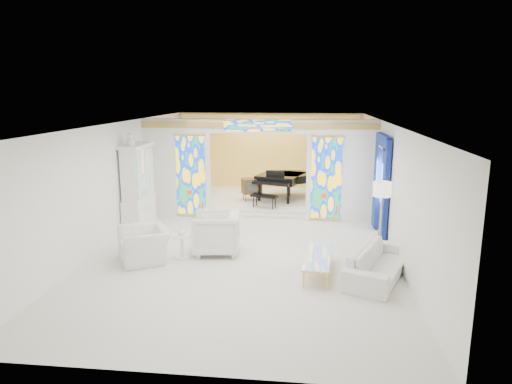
# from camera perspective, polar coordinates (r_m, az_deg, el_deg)

# --- Properties ---
(floor) EXTENTS (12.00, 12.00, 0.00)m
(floor) POSITION_cam_1_polar(r_m,az_deg,el_deg) (12.07, -0.75, -5.81)
(floor) COLOR silver
(floor) RESTS_ON ground
(ceiling) EXTENTS (7.00, 12.00, 0.02)m
(ceiling) POSITION_cam_1_polar(r_m,az_deg,el_deg) (11.50, -0.79, 8.55)
(ceiling) COLOR silver
(ceiling) RESTS_ON wall_back
(wall_back) EXTENTS (7.00, 0.02, 3.00)m
(wall_back) POSITION_cam_1_polar(r_m,az_deg,el_deg) (17.59, 1.64, 4.95)
(wall_back) COLOR white
(wall_back) RESTS_ON floor
(wall_front) EXTENTS (7.00, 0.02, 3.00)m
(wall_front) POSITION_cam_1_polar(r_m,az_deg,el_deg) (6.01, -7.93, -9.86)
(wall_front) COLOR white
(wall_front) RESTS_ON floor
(wall_left) EXTENTS (0.02, 12.00, 3.00)m
(wall_left) POSITION_cam_1_polar(r_m,az_deg,el_deg) (12.60, -16.77, 1.48)
(wall_left) COLOR white
(wall_left) RESTS_ON floor
(wall_right) EXTENTS (0.02, 12.00, 3.00)m
(wall_right) POSITION_cam_1_polar(r_m,az_deg,el_deg) (11.79, 16.37, 0.79)
(wall_right) COLOR white
(wall_right) RESTS_ON floor
(partition_wall) EXTENTS (7.00, 0.22, 3.00)m
(partition_wall) POSITION_cam_1_polar(r_m,az_deg,el_deg) (13.62, 0.26, 3.44)
(partition_wall) COLOR white
(partition_wall) RESTS_ON floor
(stained_glass_left) EXTENTS (0.90, 0.04, 2.40)m
(stained_glass_left) POSITION_cam_1_polar(r_m,az_deg,el_deg) (13.93, -8.12, 2.05)
(stained_glass_left) COLOR gold
(stained_glass_left) RESTS_ON partition_wall
(stained_glass_right) EXTENTS (0.90, 0.04, 2.40)m
(stained_glass_right) POSITION_cam_1_polar(r_m,az_deg,el_deg) (13.51, 8.81, 1.71)
(stained_glass_right) COLOR gold
(stained_glass_right) RESTS_ON partition_wall
(stained_glass_transom) EXTENTS (2.00, 0.04, 0.34)m
(stained_glass_transom) POSITION_cam_1_polar(r_m,az_deg,el_deg) (13.38, 0.22, 8.31)
(stained_glass_transom) COLOR gold
(stained_glass_transom) RESTS_ON partition_wall
(alcove_platform) EXTENTS (6.80, 3.80, 0.18)m
(alcove_platform) POSITION_cam_1_polar(r_m,az_deg,el_deg) (15.97, 1.05, -0.95)
(alcove_platform) COLOR silver
(alcove_platform) RESTS_ON floor
(gold_curtain_back) EXTENTS (6.70, 0.10, 2.90)m
(gold_curtain_back) POSITION_cam_1_polar(r_m,az_deg,el_deg) (17.47, 1.61, 4.90)
(gold_curtain_back) COLOR #E8B950
(gold_curtain_back) RESTS_ON wall_back
(chandelier) EXTENTS (0.48, 0.48, 0.30)m
(chandelier) POSITION_cam_1_polar(r_m,az_deg,el_deg) (15.48, 1.80, 7.85)
(chandelier) COLOR gold
(chandelier) RESTS_ON ceiling
(blue_drapes) EXTENTS (0.14, 1.85, 2.65)m
(blue_drapes) POSITION_cam_1_polar(r_m,az_deg,el_deg) (12.44, 15.39, 1.79)
(blue_drapes) COLOR navy
(blue_drapes) RESTS_ON wall_right
(china_cabinet) EXTENTS (0.56, 1.46, 2.72)m
(china_cabinet) POSITION_cam_1_polar(r_m,az_deg,el_deg) (13.10, -14.53, 0.54)
(china_cabinet) COLOR white
(china_cabinet) RESTS_ON floor
(armchair_left) EXTENTS (1.46, 1.51, 0.76)m
(armchair_left) POSITION_cam_1_polar(r_m,az_deg,el_deg) (10.73, -13.83, -6.40)
(armchair_left) COLOR white
(armchair_left) RESTS_ON floor
(armchair_right) EXTENTS (1.21, 1.18, 0.99)m
(armchair_right) POSITION_cam_1_polar(r_m,az_deg,el_deg) (10.91, -5.00, -5.11)
(armchair_right) COLOR white
(armchair_right) RESTS_ON floor
(sofa) EXTENTS (1.67, 2.42, 0.66)m
(sofa) POSITION_cam_1_polar(r_m,az_deg,el_deg) (9.83, 15.04, -8.52)
(sofa) COLOR white
(sofa) RESTS_ON floor
(side_table) EXTENTS (0.57, 0.57, 0.56)m
(side_table) POSITION_cam_1_polar(r_m,az_deg,el_deg) (10.70, -9.28, -6.30)
(side_table) COLOR white
(side_table) RESTS_ON floor
(vase) EXTENTS (0.17, 0.17, 0.17)m
(vase) POSITION_cam_1_polar(r_m,az_deg,el_deg) (10.61, -9.33, -4.86)
(vase) COLOR silver
(vase) RESTS_ON side_table
(coffee_table) EXTENTS (0.70, 1.79, 0.39)m
(coffee_table) POSITION_cam_1_polar(r_m,az_deg,el_deg) (9.79, 7.82, -8.10)
(coffee_table) COLOR white
(coffee_table) RESTS_ON floor
(floor_lamp) EXTENTS (0.47, 0.47, 1.73)m
(floor_lamp) POSITION_cam_1_polar(r_m,az_deg,el_deg) (11.01, 15.49, -0.08)
(floor_lamp) COLOR gold
(floor_lamp) RESTS_ON floor
(grand_piano) EXTENTS (2.15, 2.72, 1.04)m
(grand_piano) POSITION_cam_1_polar(r_m,az_deg,el_deg) (15.69, 3.68, 1.75)
(grand_piano) COLOR black
(grand_piano) RESTS_ON alcove_platform
(tv_console) EXTENTS (0.75, 0.64, 0.74)m
(tv_console) POSITION_cam_1_polar(r_m,az_deg,el_deg) (15.43, -0.55, 0.76)
(tv_console) COLOR brown
(tv_console) RESTS_ON alcove_platform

